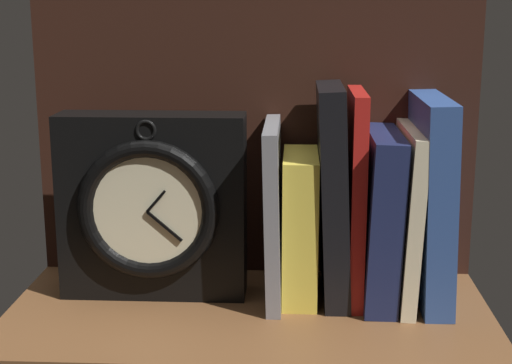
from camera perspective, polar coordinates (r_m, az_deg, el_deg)
The scene contains 10 objects.
ground_plane at distance 91.43cm, azimuth -0.52°, elevation -10.09°, with size 55.99×28.82×2.50cm, color brown.
back_panel at distance 99.15cm, azimuth -0.06°, elevation 3.43°, with size 55.99×1.20×36.06cm, color black.
book_gray_chess at distance 92.14cm, azimuth 1.30°, elevation -2.16°, with size 1.68×15.81×20.96cm, color gray.
book_yellow_seinlanguage at distance 92.60cm, azimuth 3.26°, elevation -3.23°, with size 4.08×12.41×17.43cm, color gold.
book_black_skeptic at distance 91.65cm, azimuth 5.69°, elevation -0.85°, with size 2.97×13.33×25.46cm, color black.
book_red_requiem at distance 91.89cm, azimuth 7.32°, elevation -1.05°, with size 1.67×12.79×24.87cm, color red.
book_navy_bierce at distance 92.80cm, azimuth 9.12°, elevation -2.52°, with size 3.74×15.72×20.02cm, color #192147.
book_cream_twain at distance 93.11cm, azimuth 10.99°, elevation -2.37°, with size 1.72×16.30×20.55cm, color beige.
book_blue_modern at distance 93.08cm, azimuth 12.76°, elevation -1.30°, with size 3.33×16.37×24.20cm, color #2D4C8E.
framed_clock at distance 92.55cm, azimuth -7.67°, elevation -1.80°, with size 22.11×7.32×22.11cm.
Camera 1 is at (5.11, -83.72, 35.14)cm, focal length 54.25 mm.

